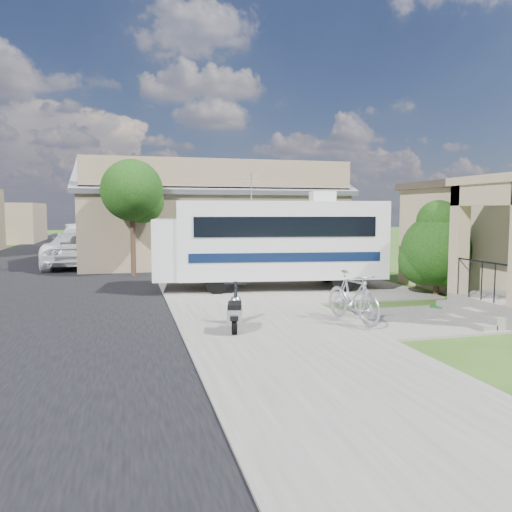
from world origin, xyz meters
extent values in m
plane|color=#234713|center=(0.00, 0.00, 0.00)|extent=(120.00, 120.00, 0.00)
cube|color=black|center=(-7.50, 10.00, 0.01)|extent=(9.00, 80.00, 0.02)
cube|color=#5F5C56|center=(-1.00, 10.00, 0.03)|extent=(4.00, 80.00, 0.06)
cube|color=#5F5C56|center=(1.50, 4.50, 0.03)|extent=(7.00, 6.00, 0.05)
cube|color=#5F5C56|center=(3.00, -1.00, 0.03)|extent=(4.00, 3.00, 0.05)
cube|color=black|center=(5.48, 2.70, 1.70)|extent=(0.04, 1.10, 1.20)
cube|color=#5F5C56|center=(4.70, -1.30, 0.25)|extent=(1.60, 2.40, 0.50)
cube|color=#5F5C56|center=(3.70, -1.30, 0.16)|extent=(0.40, 2.16, 0.32)
cube|color=#5F5C56|center=(3.35, -1.30, 0.08)|extent=(0.35, 2.16, 0.16)
cube|color=#9B8762|center=(4.08, -0.28, 1.85)|extent=(0.35, 0.35, 2.70)
cube|color=#9B8762|center=(4.08, -1.30, 2.95)|extent=(0.35, 2.40, 0.50)
cylinder|color=black|center=(3.95, -1.30, 1.40)|extent=(0.04, 1.70, 0.04)
cube|color=#807050|center=(0.00, 14.00, 1.80)|extent=(12.00, 8.00, 3.60)
cube|color=#555660|center=(0.00, 12.00, 4.15)|extent=(12.50, 4.40, 1.78)
cube|color=#555660|center=(0.00, 16.00, 4.15)|extent=(12.50, 4.40, 1.78)
cube|color=#555660|center=(0.00, 14.00, 4.85)|extent=(12.50, 0.50, 0.22)
cube|color=#807050|center=(0.00, 10.10, 4.15)|extent=(11.76, 0.20, 1.30)
cylinder|color=#2F2115|center=(-3.80, 9.00, 1.57)|extent=(0.20, 0.20, 3.15)
sphere|color=black|center=(-3.80, 9.00, 3.38)|extent=(2.40, 2.40, 2.40)
sphere|color=black|center=(-3.40, 9.20, 2.93)|extent=(1.68, 1.68, 1.68)
cylinder|color=#2F2115|center=(-3.80, 19.00, 1.65)|extent=(0.20, 0.20, 3.29)
sphere|color=black|center=(-3.80, 19.00, 3.53)|extent=(2.40, 2.40, 2.40)
sphere|color=black|center=(-3.40, 19.20, 3.06)|extent=(1.68, 1.68, 1.68)
cylinder|color=#2F2115|center=(-3.80, 28.00, 1.50)|extent=(0.20, 0.20, 3.01)
sphere|color=black|center=(-3.80, 28.00, 3.22)|extent=(2.40, 2.40, 2.40)
sphere|color=black|center=(-3.40, 28.20, 2.79)|extent=(1.68, 1.68, 1.68)
cube|color=silver|center=(0.83, 4.51, 1.65)|extent=(6.86, 3.23, 2.45)
cube|color=silver|center=(-2.81, 5.00, 1.37)|extent=(1.05, 2.32, 1.89)
cube|color=black|center=(-2.98, 5.02, 1.89)|extent=(0.33, 1.99, 0.85)
cube|color=black|center=(0.67, 3.32, 2.09)|extent=(5.57, 0.78, 0.61)
cube|color=black|center=(0.99, 5.69, 2.09)|extent=(5.57, 0.78, 0.61)
cube|color=black|center=(0.67, 3.33, 1.16)|extent=(5.89, 0.82, 0.28)
cube|color=black|center=(0.99, 5.69, 1.16)|extent=(5.89, 0.82, 0.28)
cube|color=silver|center=(2.24, 4.32, 3.05)|extent=(0.84, 0.76, 0.33)
cylinder|color=#ADAEB5|center=(-0.10, 4.63, 3.35)|extent=(0.04, 0.04, 0.94)
cylinder|color=black|center=(-1.40, 3.76, 0.42)|extent=(0.78, 0.36, 0.75)
cylinder|color=black|center=(-1.12, 5.82, 0.42)|extent=(0.78, 0.36, 0.75)
cylinder|color=black|center=(2.53, 3.23, 0.42)|extent=(0.78, 0.36, 0.75)
cylinder|color=black|center=(2.81, 5.29, 0.42)|extent=(0.78, 0.36, 0.75)
cylinder|color=#2F2115|center=(5.02, 1.98, 0.43)|extent=(0.17, 0.17, 0.86)
sphere|color=black|center=(5.02, 1.98, 1.40)|extent=(2.15, 2.15, 2.15)
sphere|color=black|center=(5.45, 2.31, 1.83)|extent=(1.72, 1.72, 1.72)
sphere|color=black|center=(4.69, 2.20, 1.07)|extent=(1.50, 1.50, 1.50)
sphere|color=black|center=(5.23, 1.66, 0.97)|extent=(1.29, 1.29, 1.29)
sphere|color=black|center=(5.02, 1.98, 2.25)|extent=(1.29, 1.29, 1.29)
cylinder|color=black|center=(-1.95, -1.31, 0.26)|extent=(0.20, 0.42, 0.40)
cylinder|color=black|center=(-1.71, -0.33, 0.26)|extent=(0.20, 0.42, 0.40)
cube|color=#ADAEB5|center=(-1.84, -0.86, 0.32)|extent=(0.38, 0.55, 0.07)
cube|color=#ADAEB5|center=(-1.92, -1.22, 0.44)|extent=(0.42, 0.56, 0.27)
cube|color=black|center=(-1.91, -1.17, 0.63)|extent=(0.40, 0.60, 0.11)
cube|color=black|center=(-1.98, -1.44, 0.43)|extent=(0.20, 0.22, 0.09)
cylinder|color=black|center=(-1.72, -0.39, 0.63)|extent=(0.14, 0.32, 0.76)
sphere|color=#ADAEB5|center=(-1.71, -0.33, 0.56)|extent=(0.26, 0.26, 0.26)
sphere|color=black|center=(-1.69, -0.26, 0.56)|extent=(0.11, 0.11, 0.11)
cylinder|color=black|center=(-1.74, -0.46, 0.97)|extent=(0.50, 0.15, 0.03)
cube|color=black|center=(-1.71, -0.33, 0.37)|extent=(0.18, 0.28, 0.05)
imported|color=#ADAEB5|center=(0.88, -0.90, 0.58)|extent=(0.87, 1.99, 1.16)
imported|color=white|center=(-6.28, 13.20, 0.79)|extent=(2.73, 5.76, 1.59)
imported|color=white|center=(-6.59, 19.80, 0.91)|extent=(2.74, 6.32, 1.81)
cylinder|color=#125D22|center=(3.47, -0.31, 0.08)|extent=(0.36, 0.36, 0.16)
camera|label=1|loc=(-4.04, -11.11, 2.58)|focal=35.00mm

